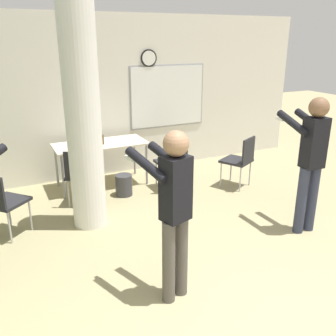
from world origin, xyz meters
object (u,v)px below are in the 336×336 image
Objects in this scene: chair_table_right at (173,160)px; chair_near_pillar at (2,200)px; person_playing_front at (173,204)px; chair_mid_room at (240,158)px; person_playing_side at (311,155)px; chair_table_left at (81,173)px; bottle_on_table at (102,139)px; folding_table at (101,146)px.

chair_table_right is 2.64m from chair_near_pillar.
person_playing_front reaches higher than chair_table_right.
chair_mid_room is 1.68m from person_playing_side.
person_playing_front is (0.29, -2.49, 0.47)m from chair_table_left.
chair_table_left is (-1.49, 0.05, 0.00)m from chair_table_right.
bottle_on_table is 0.13× the size of person_playing_side.
chair_table_right is at bearing 10.77° from chair_near_pillar.
person_playing_front is (-0.20, -3.12, 0.29)m from folding_table.
person_playing_front is at bearing -137.80° from chair_mid_room.
chair_near_pillar is 1.00× the size of chair_table_left.
chair_table_right is 2.76m from person_playing_front.
chair_near_pillar is at bearing 157.04° from person_playing_side.
chair_table_right is at bearing 159.72° from chair_mid_room.
bottle_on_table reaches higher than folding_table.
bottle_on_table reaches higher than chair_table_left.
chair_near_pillar is 3.85m from person_playing_side.
folding_table is at bearing 145.76° from chair_table_right.
bottle_on_table is at bearing 126.14° from person_playing_side.
chair_table_left is 0.50× the size of person_playing_side.
folding_table is 1.74× the size of chair_table_left.
person_playing_front is (-0.21, -3.07, 0.15)m from bottle_on_table.
person_playing_front is (1.40, -1.95, 0.47)m from chair_near_pillar.
person_playing_front reaches higher than chair_near_pillar.
chair_mid_room is 1.00× the size of chair_table_right.
chair_table_right is at bearing 114.84° from person_playing_side.
chair_table_left is at bearing 96.57° from person_playing_front.
person_playing_side reaches higher than person_playing_front.
chair_near_pillar is at bearing -143.75° from folding_table.
chair_mid_room is at bearing 84.92° from person_playing_side.
bottle_on_table is 1.21m from chair_table_right.
chair_mid_room and chair_near_pillar have the same top height.
chair_table_right is 2.24m from person_playing_side.
chair_mid_room is 1.00× the size of chair_table_left.
chair_table_left is at bearing 26.17° from chair_near_pillar.
chair_near_pillar is at bearing 125.67° from person_playing_front.
person_playing_front is at bearing -83.43° from chair_table_left.
chair_near_pillar is at bearing -169.23° from chair_table_right.
chair_table_left is at bearing -130.90° from bottle_on_table.
chair_near_pillar is 0.52× the size of person_playing_front.
chair_near_pillar is (-1.61, -1.12, -0.32)m from bottle_on_table.
bottle_on_table is 0.26× the size of chair_near_pillar.
person_playing_side is (-0.14, -1.59, 0.51)m from chair_mid_room.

